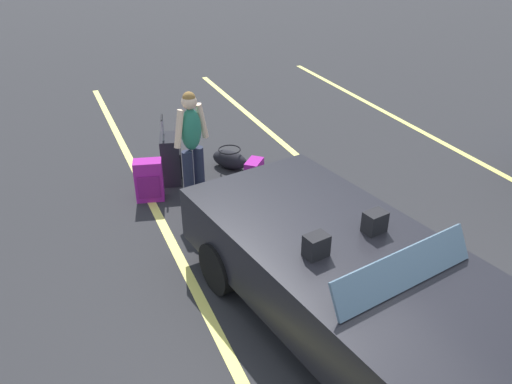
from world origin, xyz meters
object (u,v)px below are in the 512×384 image
at_px(convertible_car, 372,295).
at_px(suitcase_medium_bright, 149,180).
at_px(suitcase_large_black, 171,159).
at_px(duffel_bag, 230,159).
at_px(traveler_person, 192,142).
at_px(suitcase_small_carryon, 254,176).

height_order(convertible_car, suitcase_medium_bright, convertible_car).
relative_size(suitcase_large_black, duffel_bag, 1.53).
xyz_separation_m(suitcase_medium_bright, traveler_person, (0.31, 0.59, 0.62)).
relative_size(suitcase_small_carryon, duffel_bag, 0.72).
bearing_deg(traveler_person, duffel_bag, 110.13).
bearing_deg(suitcase_large_black, convertible_car, -62.93).
height_order(suitcase_medium_bright, suitcase_small_carryon, suitcase_medium_bright).
height_order(suitcase_medium_bright, duffel_bag, suitcase_medium_bright).
bearing_deg(suitcase_medium_bright, suitcase_large_black, 149.72).
bearing_deg(suitcase_large_black, traveler_person, -64.11).
bearing_deg(duffel_bag, suitcase_large_black, -87.09).
xyz_separation_m(suitcase_small_carryon, duffel_bag, (-0.87, -0.06, -0.09)).
bearing_deg(convertible_car, duffel_bag, 168.58).
height_order(convertible_car, duffel_bag, convertible_car).
bearing_deg(suitcase_small_carryon, duffel_bag, -43.09).
relative_size(suitcase_small_carryon, traveler_person, 0.30).
xyz_separation_m(suitcase_medium_bright, suitcase_small_carryon, (0.37, 1.50, -0.06)).
bearing_deg(suitcase_large_black, suitcase_medium_bright, -119.98).
bearing_deg(suitcase_small_carryon, convertible_car, 129.46).
xyz_separation_m(suitcase_medium_bright, duffel_bag, (-0.50, 1.44, -0.15)).
height_order(suitcase_small_carryon, duffel_bag, suitcase_small_carryon).
xyz_separation_m(convertible_car, duffel_bag, (-4.14, 0.14, -0.43)).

